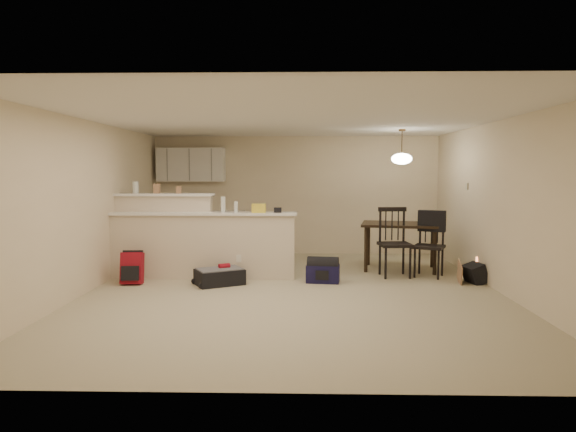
{
  "coord_description": "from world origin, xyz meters",
  "views": [
    {
      "loc": [
        0.1,
        -7.43,
        1.75
      ],
      "look_at": [
        -0.1,
        0.7,
        1.05
      ],
      "focal_mm": 32.0,
      "sensor_mm": 36.0,
      "label": 1
    }
  ],
  "objects_px": {
    "dining_table": "(400,229)",
    "dining_chair_far": "(429,245)",
    "red_backpack": "(132,268)",
    "black_daypack": "(475,274)",
    "suitcase": "(220,277)",
    "dining_chair_near": "(395,242)",
    "navy_duffel": "(323,274)",
    "pendant_lamp": "(402,158)"
  },
  "relations": [
    {
      "from": "dining_table",
      "to": "red_backpack",
      "type": "xyz_separation_m",
      "value": [
        -4.42,
        -1.28,
        -0.49
      ]
    },
    {
      "from": "dining_chair_far",
      "to": "red_backpack",
      "type": "height_order",
      "value": "dining_chair_far"
    },
    {
      "from": "dining_chair_near",
      "to": "suitcase",
      "type": "distance_m",
      "value": 2.95
    },
    {
      "from": "dining_table",
      "to": "suitcase",
      "type": "distance_m",
      "value": 3.36
    },
    {
      "from": "dining_chair_far",
      "to": "red_backpack",
      "type": "relative_size",
      "value": 2.19
    },
    {
      "from": "dining_table",
      "to": "suitcase",
      "type": "bearing_deg",
      "value": -146.1
    },
    {
      "from": "dining_chair_far",
      "to": "black_daypack",
      "type": "bearing_deg",
      "value": -13.71
    },
    {
      "from": "red_backpack",
      "to": "dining_chair_far",
      "type": "bearing_deg",
      "value": 3.63
    },
    {
      "from": "navy_duffel",
      "to": "black_daypack",
      "type": "height_order",
      "value": "black_daypack"
    },
    {
      "from": "dining_table",
      "to": "pendant_lamp",
      "type": "distance_m",
      "value": 1.25
    },
    {
      "from": "pendant_lamp",
      "to": "suitcase",
      "type": "relative_size",
      "value": 0.88
    },
    {
      "from": "suitcase",
      "to": "navy_duffel",
      "type": "bearing_deg",
      "value": -21.15
    },
    {
      "from": "suitcase",
      "to": "dining_chair_far",
      "type": "bearing_deg",
      "value": -16.75
    },
    {
      "from": "dining_table",
      "to": "dining_chair_far",
      "type": "height_order",
      "value": "dining_chair_far"
    },
    {
      "from": "dining_chair_near",
      "to": "navy_duffel",
      "type": "xyz_separation_m",
      "value": [
        -1.22,
        -0.48,
        -0.44
      ]
    },
    {
      "from": "dining_chair_near",
      "to": "navy_duffel",
      "type": "bearing_deg",
      "value": -164.15
    },
    {
      "from": "dining_chair_near",
      "to": "black_daypack",
      "type": "xyz_separation_m",
      "value": [
        1.17,
        -0.48,
        -0.43
      ]
    },
    {
      "from": "red_backpack",
      "to": "black_daypack",
      "type": "distance_m",
      "value": 5.39
    },
    {
      "from": "dining_chair_near",
      "to": "dining_table",
      "type": "bearing_deg",
      "value": 66.34
    },
    {
      "from": "dining_table",
      "to": "dining_chair_near",
      "type": "height_order",
      "value": "dining_chair_near"
    },
    {
      "from": "dining_table",
      "to": "suitcase",
      "type": "height_order",
      "value": "dining_table"
    },
    {
      "from": "dining_chair_far",
      "to": "navy_duffel",
      "type": "bearing_deg",
      "value": -139.83
    },
    {
      "from": "dining_chair_far",
      "to": "navy_duffel",
      "type": "xyz_separation_m",
      "value": [
        -1.79,
        -0.49,
        -0.4
      ]
    },
    {
      "from": "suitcase",
      "to": "black_daypack",
      "type": "xyz_separation_m",
      "value": [
        4.01,
        0.2,
        0.03
      ]
    },
    {
      "from": "black_daypack",
      "to": "suitcase",
      "type": "bearing_deg",
      "value": 78.93
    },
    {
      "from": "pendant_lamp",
      "to": "red_backpack",
      "type": "relative_size",
      "value": 1.26
    },
    {
      "from": "red_backpack",
      "to": "navy_duffel",
      "type": "xyz_separation_m",
      "value": [
        2.99,
        0.18,
        -0.1
      ]
    },
    {
      "from": "pendant_lamp",
      "to": "black_daypack",
      "type": "relative_size",
      "value": 1.83
    },
    {
      "from": "red_backpack",
      "to": "navy_duffel",
      "type": "relative_size",
      "value": 0.95
    },
    {
      "from": "dining_table",
      "to": "red_backpack",
      "type": "distance_m",
      "value": 4.62
    },
    {
      "from": "dining_chair_far",
      "to": "pendant_lamp",
      "type": "bearing_deg",
      "value": 145.55
    },
    {
      "from": "pendant_lamp",
      "to": "black_daypack",
      "type": "xyz_separation_m",
      "value": [
        0.97,
        -1.1,
        -1.84
      ]
    },
    {
      "from": "dining_chair_near",
      "to": "pendant_lamp",
      "type": "bearing_deg",
      "value": 66.34
    },
    {
      "from": "dining_table",
      "to": "navy_duffel",
      "type": "relative_size",
      "value": 2.87
    },
    {
      "from": "red_backpack",
      "to": "suitcase",
      "type": "bearing_deg",
      "value": -4.9
    },
    {
      "from": "pendant_lamp",
      "to": "red_backpack",
      "type": "distance_m",
      "value": 4.92
    },
    {
      "from": "dining_chair_near",
      "to": "suitcase",
      "type": "bearing_deg",
      "value": -172.13
    },
    {
      "from": "navy_duffel",
      "to": "black_daypack",
      "type": "relative_size",
      "value": 1.53
    },
    {
      "from": "pendant_lamp",
      "to": "black_daypack",
      "type": "bearing_deg",
      "value": -48.59
    },
    {
      "from": "dining_chair_near",
      "to": "black_daypack",
      "type": "distance_m",
      "value": 1.34
    },
    {
      "from": "dining_chair_near",
      "to": "navy_duffel",
      "type": "height_order",
      "value": "dining_chair_near"
    },
    {
      "from": "pendant_lamp",
      "to": "dining_chair_far",
      "type": "relative_size",
      "value": 0.57
    }
  ]
}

